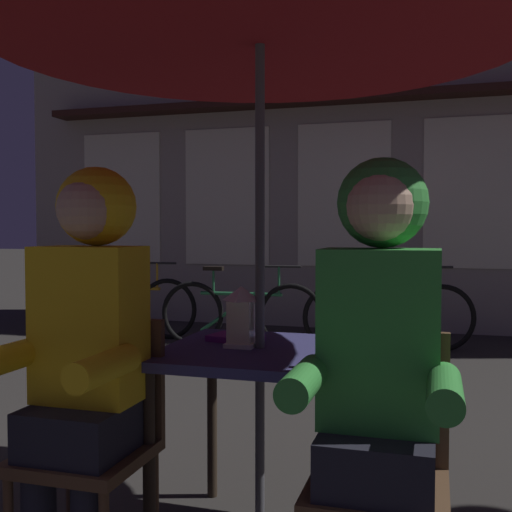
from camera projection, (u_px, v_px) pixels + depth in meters
cafe_table at (260, 374)px, 2.32m from camera, size 0.72×0.72×0.74m
lantern at (241, 315)px, 2.33m from camera, size 0.11×0.11×0.23m
chair_left at (96, 432)px, 2.11m from camera, size 0.40×0.40×0.87m
chair_right at (380, 462)px, 1.84m from camera, size 0.40×0.40×0.87m
person_left_hooded at (86, 332)px, 2.04m from camera, size 0.45×0.56×1.40m
person_right_hooded at (379, 347)px, 1.77m from camera, size 0.45×0.56×1.40m
shopfront_building at (409, 70)px, 7.30m from camera, size 10.00×0.93×6.20m
bicycle_nearest at (125, 306)px, 6.77m from camera, size 1.68×0.10×0.84m
bicycle_second at (240, 313)px, 6.15m from camera, size 1.68×0.15×0.84m
bicycle_third at (389, 316)px, 5.96m from camera, size 1.64×0.46×0.84m
book at (236, 338)px, 2.46m from camera, size 0.22×0.18×0.02m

